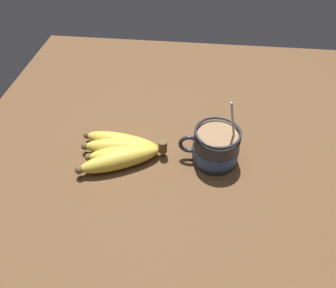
% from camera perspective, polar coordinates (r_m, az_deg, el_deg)
% --- Properties ---
extents(table, '(1.08, 1.08, 0.03)m').
position_cam_1_polar(table, '(0.80, 3.18, -1.45)').
color(table, brown).
rests_on(table, ground).
extents(coffee_mug, '(0.14, 0.10, 0.17)m').
position_cam_1_polar(coffee_mug, '(0.74, 8.26, -0.58)').
color(coffee_mug, '#28282D').
rests_on(coffee_mug, table).
extents(banana_bunch, '(0.21, 0.15, 0.04)m').
position_cam_1_polar(banana_bunch, '(0.76, -8.12, -1.15)').
color(banana_bunch, brown).
rests_on(banana_bunch, table).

